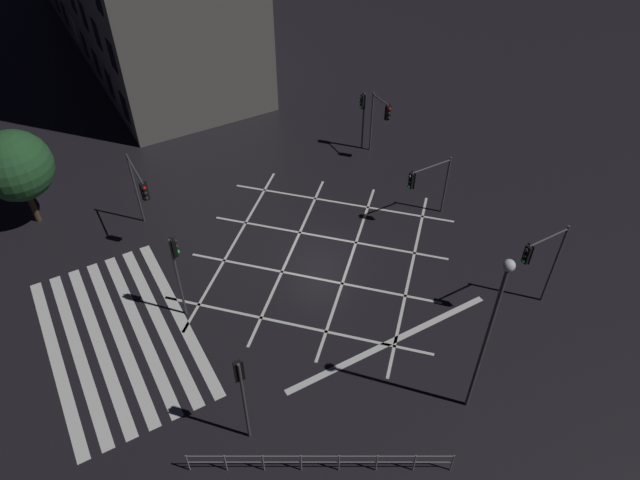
{
  "coord_description": "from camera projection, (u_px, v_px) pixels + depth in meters",
  "views": [
    {
      "loc": [
        18.39,
        -10.53,
        20.1
      ],
      "look_at": [
        0.0,
        0.0,
        1.16
      ],
      "focal_mm": 32.0,
      "sensor_mm": 36.0,
      "label": 1
    }
  ],
  "objects": [
    {
      "name": "traffic_light_median_south",
      "position": [
        176.0,
        262.0,
        24.22
      ],
      "size": [
        0.36,
        0.39,
        4.58
      ],
      "rotation": [
        0.0,
        0.0,
        1.57
      ],
      "color": "#424244",
      "rests_on": "ground_plane"
    },
    {
      "name": "pedestrian_railing",
      "position": [
        320.0,
        461.0,
        20.32
      ],
      "size": [
        4.76,
        8.28,
        1.05
      ],
      "rotation": [
        0.0,
        0.0,
        1.05
      ],
      "color": "gray",
      "rests_on": "ground_plane"
    },
    {
      "name": "street_lamp_east",
      "position": [
        239.0,
        10.0,
        37.51
      ],
      "size": [
        0.62,
        0.62,
        8.3
      ],
      "color": "#424244",
      "rests_on": "ground_plane"
    },
    {
      "name": "traffic_light_median_north",
      "position": [
        426.0,
        180.0,
        29.65
      ],
      "size": [
        0.36,
        2.71,
        3.6
      ],
      "rotation": [
        0.0,
        0.0,
        -1.57
      ],
      "color": "#424244",
      "rests_on": "ground_plane"
    },
    {
      "name": "traffic_light_sw_main",
      "position": [
        140.0,
        188.0,
        28.25
      ],
      "size": [
        2.94,
        0.36,
        4.33
      ],
      "color": "#424244",
      "rests_on": "ground_plane"
    },
    {
      "name": "traffic_light_nw_cross",
      "position": [
        363.0,
        110.0,
        34.99
      ],
      "size": [
        0.36,
        0.39,
        3.82
      ],
      "rotation": [
        0.0,
        0.0,
        -1.57
      ],
      "color": "#424244",
      "rests_on": "ground_plane"
    },
    {
      "name": "street_lamp_west",
      "position": [
        492.0,
        322.0,
        19.41
      ],
      "size": [
        0.41,
        0.41,
        7.97
      ],
      "color": "#424244",
      "rests_on": "ground_plane"
    },
    {
      "name": "ground_plane",
      "position": [
        320.0,
        257.0,
        29.19
      ],
      "size": [
        200.0,
        200.0,
        0.0
      ],
      "primitive_type": "plane",
      "color": "black"
    },
    {
      "name": "traffic_light_ne_cross",
      "position": [
        541.0,
        257.0,
        24.31
      ],
      "size": [
        0.36,
        2.48,
        4.58
      ],
      "rotation": [
        0.0,
        0.0,
        -1.57
      ],
      "color": "#424244",
      "rests_on": "ground_plane"
    },
    {
      "name": "road_markings",
      "position": [
        193.0,
        313.0,
        26.37
      ],
      "size": [
        15.69,
        21.1,
        0.01
      ],
      "color": "silver",
      "rests_on": "ground_plane"
    },
    {
      "name": "street_tree_near",
      "position": [
        16.0,
        166.0,
        29.01
      ],
      "size": [
        3.7,
        3.7,
        5.44
      ],
      "color": "#473323",
      "rests_on": "ground_plane"
    },
    {
      "name": "traffic_light_se_main",
      "position": [
        241.0,
        385.0,
        19.68
      ],
      "size": [
        0.39,
        0.36,
        4.55
      ],
      "rotation": [
        0.0,
        0.0,
        3.14
      ],
      "color": "#424244",
      "rests_on": "ground_plane"
    },
    {
      "name": "traffic_light_nw_main",
      "position": [
        381.0,
        115.0,
        34.14
      ],
      "size": [
        1.86,
        0.36,
        4.03
      ],
      "color": "#424244",
      "rests_on": "ground_plane"
    }
  ]
}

